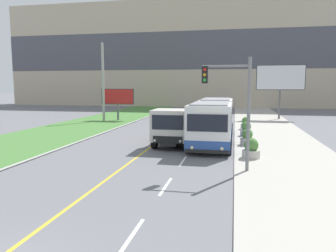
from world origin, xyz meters
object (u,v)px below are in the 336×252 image
object	(u,v)px
utility_pole_far	(103,82)
billboard_small	(118,98)
traffic_light_mast	(234,99)
billboard_large	(280,79)
planter_round_second	(247,138)
planter_round_far	(246,124)
city_bus	(214,121)
dump_truck	(174,127)
planter_round_third	(246,130)
planter_round_near	(251,149)

from	to	relation	value
utility_pole_far	billboard_small	distance (m)	2.50
traffic_light_mast	billboard_small	bearing A→B (deg)	122.74
billboard_large	billboard_small	bearing A→B (deg)	-166.26
planter_round_second	planter_round_far	world-z (taller)	planter_round_far
city_bus	billboard_small	size ratio (longest dim) A/B	2.96
traffic_light_mast	billboard_large	bearing A→B (deg)	78.20
traffic_light_mast	planter_round_far	bearing A→B (deg)	85.83
dump_truck	billboard_large	distance (m)	21.91
planter_round_second	planter_round_third	distance (m)	4.12
city_bus	dump_truck	size ratio (longest dim) A/B	1.77
city_bus	planter_round_third	world-z (taller)	city_bus
billboard_small	planter_round_second	size ratio (longest dim) A/B	3.64
utility_pole_far	billboard_small	bearing A→B (deg)	37.65
planter_round_near	planter_round_third	size ratio (longest dim) A/B	1.00
city_bus	planter_round_second	bearing A→B (deg)	-31.70
utility_pole_far	planter_round_third	size ratio (longest dim) A/B	7.91
dump_truck	planter_round_near	world-z (taller)	dump_truck
planter_round_near	planter_round_third	xyz separation A→B (m)	(0.00, 8.25, 0.00)
dump_truck	billboard_small	distance (m)	17.72
dump_truck	billboard_small	xyz separation A→B (m)	(-9.44, 14.93, 1.40)
city_bus	billboard_large	distance (m)	18.62
utility_pole_far	traffic_light_mast	distance (m)	24.75
planter_round_near	billboard_small	bearing A→B (deg)	128.65
billboard_large	planter_round_third	world-z (taller)	billboard_large
planter_round_near	utility_pole_far	bearing A→B (deg)	132.86
dump_truck	planter_round_second	bearing A→B (deg)	11.73
billboard_large	planter_round_far	distance (m)	11.87
billboard_small	planter_round_second	xyz separation A→B (m)	(14.36, -13.91, -2.12)
planter_round_third	billboard_small	bearing A→B (deg)	145.84
planter_round_second	planter_round_third	world-z (taller)	planter_round_third
dump_truck	billboard_large	bearing A→B (deg)	64.52
billboard_large	planter_round_second	bearing A→B (deg)	-103.34
dump_truck	utility_pole_far	bearing A→B (deg)	127.83
city_bus	planter_round_far	bearing A→B (deg)	69.31
planter_round_near	planter_round_far	xyz separation A→B (m)	(0.11, 12.37, 0.01)
traffic_light_mast	planter_round_third	distance (m)	11.50
traffic_light_mast	planter_round_third	xyz separation A→B (m)	(1.00, 11.09, -2.89)
utility_pole_far	planter_round_far	distance (m)	16.99
traffic_light_mast	billboard_large	xyz separation A→B (m)	(5.32, 25.46, 1.39)
utility_pole_far	billboard_small	world-z (taller)	utility_pole_far
planter_round_third	traffic_light_mast	bearing A→B (deg)	-95.16
dump_truck	planter_round_far	xyz separation A→B (m)	(5.09, 9.27, -0.70)
planter_round_third	planter_round_near	bearing A→B (deg)	-90.02
planter_round_third	planter_round_far	bearing A→B (deg)	88.52
dump_truck	billboard_small	size ratio (longest dim) A/B	1.67
utility_pole_far	planter_round_near	xyz separation A→B (m)	(15.77, -16.99, -3.93)
city_bus	planter_round_third	size ratio (longest dim) A/B	10.41
billboard_large	planter_round_far	size ratio (longest dim) A/B	5.72
city_bus	billboard_large	world-z (taller)	billboard_large
planter_round_second	billboard_large	bearing A→B (deg)	76.66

